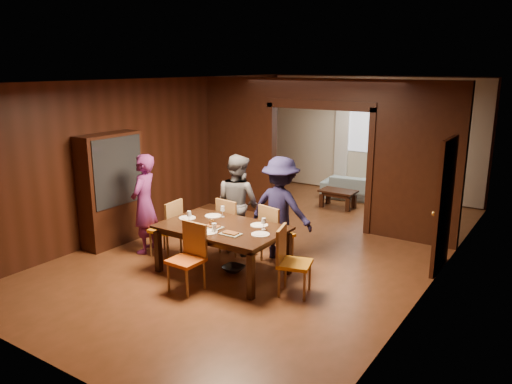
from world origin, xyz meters
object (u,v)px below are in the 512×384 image
Objects in this scene: chair_far_l at (234,225)px; chair_far_r at (277,233)px; chair_left at (165,228)px; chair_near at (186,258)px; person_grey at (238,203)px; sofa at (364,188)px; chair_right at (295,262)px; dining_table at (223,250)px; hutch at (112,189)px; person_purple at (144,204)px; person_navy at (281,208)px; coffee_table at (338,199)px.

chair_far_r is (0.83, 0.06, 0.00)m from chair_far_l.
chair_left and chair_far_r have the same top height.
chair_far_r is 1.00× the size of chair_near.
person_grey is 1.75× the size of chair_left.
chair_near reaches higher than sofa.
chair_near is (-1.35, -0.75, 0.00)m from chair_right.
chair_far_l is 1.00× the size of chair_near.
chair_far_r and chair_near have the same top height.
sofa is 1.03× the size of dining_table.
hutch is at bearing 33.75° from person_grey.
chair_far_l is at bearing 102.43° from person_purple.
chair_near is (-0.24, -6.13, 0.20)m from sofa.
chair_far_r is at bearing 86.84° from sofa.
sofa is at bearing -91.75° from chair_far_l.
dining_table is (0.37, -0.92, -0.47)m from person_grey.
person_grey is at bearing 105.44° from person_purple.
person_navy reaches higher than coffee_table.
hutch is (-2.09, -0.93, 0.15)m from person_grey.
chair_right is 1.00× the size of chair_near.
chair_far_r is at bearing 92.63° from person_purple.
dining_table is (-0.42, -1.04, -0.48)m from person_navy.
chair_near is (0.31, -1.71, -0.37)m from person_grey.
chair_right is (2.96, -0.04, -0.37)m from person_purple.
person_navy reaches higher than chair_near.
person_navy is 1.77× the size of chair_right.
coffee_table is at bearing 61.10° from hutch.
sofa is at bearing 88.09° from dining_table.
chair_far_r is (0.28, -4.47, 0.20)m from sofa.
person_grey is at bearing 23.88° from hutch.
person_grey is 1.95m from chair_right.
hutch is (-2.08, -0.82, 0.52)m from chair_far_l.
chair_left and chair_far_l have the same top height.
sofa is at bearing 159.97° from chair_left.
chair_far_l is (-0.55, -4.53, 0.20)m from sofa.
chair_right reaches higher than coffee_table.
chair_left is (-1.22, -4.30, 0.28)m from coffee_table.
sofa reaches higher than coffee_table.
hutch is at bearing -179.94° from dining_table.
chair_far_l is at bearing 114.47° from dining_table.
chair_near reaches higher than dining_table.
hutch is at bearing 20.28° from person_navy.
hutch is at bearing -91.29° from chair_left.
person_navy is at bearing 76.94° from chair_near.
coffee_table is 5.06m from hutch.
chair_near is 2.57m from hutch.
chair_far_r is (0.04, -0.17, -0.37)m from person_navy.
chair_near is (-0.02, -5.16, 0.28)m from coffee_table.
chair_far_r is 1.74m from chair_near.
person_grey is at bearing -95.35° from coffee_table.
person_navy is 1.43m from chair_right.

